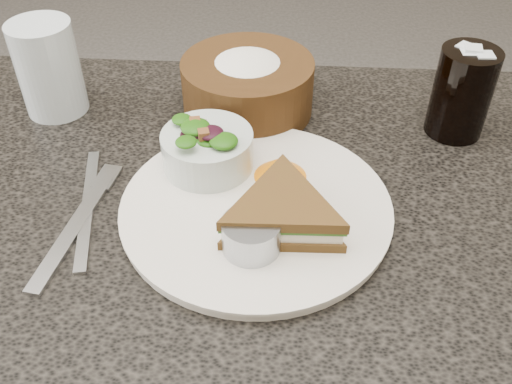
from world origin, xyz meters
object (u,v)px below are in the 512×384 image
object	(u,v)px
dinner_plate	(256,208)
sandwich	(282,213)
salad_bowl	(207,144)
dressing_ramekin	(251,235)
cola_glass	(463,89)
bread_basket	(248,78)
water_glass	(49,68)

from	to	relation	value
dinner_plate	sandwich	size ratio (longest dim) A/B	1.98
salad_bowl	dressing_ramekin	distance (m)	0.14
sandwich	cola_glass	xyz separation A→B (m)	(0.22, 0.21, 0.03)
sandwich	bread_basket	distance (m)	0.25
dinner_plate	sandwich	xyz separation A→B (m)	(0.03, -0.03, 0.03)
dinner_plate	cola_glass	size ratio (longest dim) A/B	2.33
dinner_plate	salad_bowl	world-z (taller)	salad_bowl
sandwich	dressing_ramekin	size ratio (longest dim) A/B	2.50
dinner_plate	water_glass	bearing A→B (deg)	146.09
dressing_ramekin	cola_glass	world-z (taller)	cola_glass
sandwich	salad_bowl	xyz separation A→B (m)	(-0.09, 0.10, 0.01)
dinner_plate	bread_basket	xyz separation A→B (m)	(-0.02, 0.21, 0.04)
cola_glass	dressing_ramekin	bearing A→B (deg)	-135.91
dressing_ramekin	water_glass	xyz separation A→B (m)	(-0.29, 0.26, 0.03)
dinner_plate	salad_bowl	xyz separation A→B (m)	(-0.06, 0.06, 0.04)
salad_bowl	dressing_ramekin	xyz separation A→B (m)	(0.06, -0.13, -0.01)
sandwich	water_glass	xyz separation A→B (m)	(-0.32, 0.23, 0.03)
sandwich	cola_glass	size ratio (longest dim) A/B	1.18
dinner_plate	sandwich	distance (m)	0.05
sandwich	dinner_plate	bearing A→B (deg)	129.04
salad_bowl	bread_basket	distance (m)	0.15
water_glass	dressing_ramekin	bearing A→B (deg)	-42.08
sandwich	salad_bowl	bearing A→B (deg)	130.74
dinner_plate	sandwich	world-z (taller)	sandwich
dressing_ramekin	bread_basket	bearing A→B (deg)	95.08
bread_basket	cola_glass	bearing A→B (deg)	-6.74
sandwich	water_glass	world-z (taller)	water_glass
salad_bowl	dinner_plate	bearing A→B (deg)	-46.67
sandwich	cola_glass	bearing A→B (deg)	41.93
bread_basket	cola_glass	size ratio (longest dim) A/B	1.39
dressing_ramekin	cola_glass	distance (m)	0.35
cola_glass	bread_basket	bearing A→B (deg)	173.26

